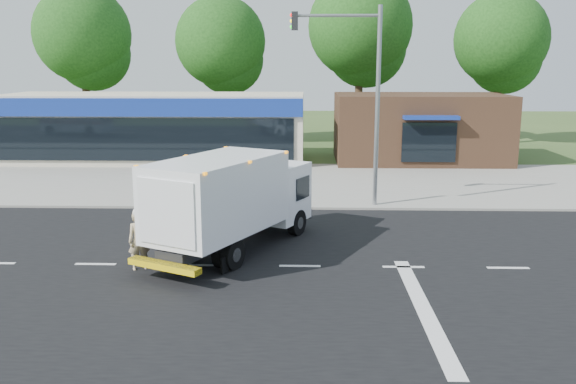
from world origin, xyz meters
The scene contains 11 objects.
ground centered at (0.00, 0.00, 0.00)m, with size 120.00×120.00×0.00m, color #385123.
road_asphalt centered at (0.00, 0.00, 0.00)m, with size 60.00×14.00×0.02m, color black.
sidewalk centered at (0.00, 8.20, 0.06)m, with size 60.00×2.40×0.12m, color gray.
parking_apron centered at (0.00, 14.00, 0.01)m, with size 60.00×9.00×0.02m, color gray.
lane_markings centered at (1.35, -1.35, 0.02)m, with size 55.20×7.00×0.01m.
ems_box_truck centered at (-2.11, 1.38, 1.78)m, with size 5.04×7.17×3.08m.
emergency_worker centered at (-4.57, -0.36, 0.89)m, with size 0.74×0.64×1.82m.
retail_strip_mall centered at (-9.00, 19.93, 2.01)m, with size 18.00×6.20×4.00m.
brown_storefront centered at (7.00, 19.98, 2.00)m, with size 10.00×6.70×4.00m.
traffic_signal_pole centered at (2.35, 7.60, 4.92)m, with size 3.51×0.25×8.00m.
background_trees centered at (-0.85, 28.16, 7.38)m, with size 36.77×7.39×12.10m.
Camera 1 is at (0.13, -16.87, 5.77)m, focal length 38.00 mm.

